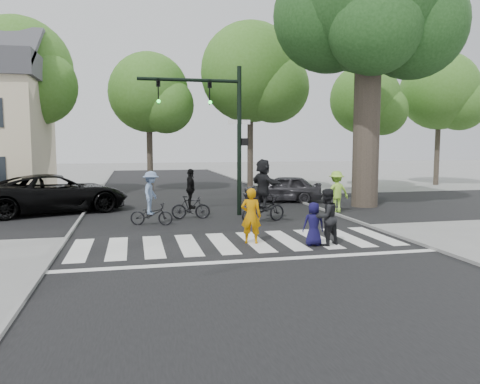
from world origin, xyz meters
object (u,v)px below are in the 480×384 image
object	(u,v)px
cyclist_right	(263,194)
car_grey	(282,189)
car_suv	(56,193)
cyclist_left	(151,202)
pedestrian_woman	(251,216)
cyclist_mid	(191,198)
traffic_signal	(219,119)
pedestrian_adult	(326,217)
pedestrian_child	(314,224)
eucalyptus	(369,7)

from	to	relation	value
cyclist_right	car_grey	world-z (taller)	cyclist_right
cyclist_right	car_suv	bearing A→B (deg)	151.65
cyclist_left	cyclist_right	world-z (taller)	cyclist_right
pedestrian_woman	car_suv	world-z (taller)	car_suv
cyclist_left	cyclist_mid	distance (m)	1.92
traffic_signal	cyclist_mid	bearing A→B (deg)	-157.62
cyclist_left	car_grey	bearing A→B (deg)	39.14
pedestrian_adult	cyclist_right	distance (m)	4.33
pedestrian_woman	cyclist_right	xyz separation A→B (m)	(1.36, 3.53, 0.23)
car_grey	cyclist_right	bearing A→B (deg)	-6.60
pedestrian_child	pedestrian_adult	distance (m)	0.42
cyclist_mid	traffic_signal	bearing A→B (deg)	22.38
cyclist_right	car_suv	distance (m)	9.02
pedestrian_woman	pedestrian_child	size ratio (longest dim) A/B	1.30
car_grey	cyclist_left	bearing A→B (deg)	-32.88
cyclist_left	cyclist_mid	xyz separation A→B (m)	(1.55, 1.12, -0.04)
pedestrian_child	cyclist_left	bearing A→B (deg)	-40.49
traffic_signal	pedestrian_adult	distance (m)	7.15
traffic_signal	cyclist_left	world-z (taller)	traffic_signal
pedestrian_child	cyclist_mid	bearing A→B (deg)	-58.01
pedestrian_child	cyclist_mid	world-z (taller)	cyclist_mid
traffic_signal	pedestrian_adult	bearing A→B (deg)	-71.70
pedestrian_woman	cyclist_left	xyz separation A→B (m)	(-2.74, 3.77, 0.03)
cyclist_right	cyclist_left	bearing A→B (deg)	176.64
pedestrian_adult	cyclist_right	bearing A→B (deg)	-103.67
pedestrian_adult	cyclist_mid	size ratio (longest dim) A/B	0.84
pedestrian_child	cyclist_left	xyz separation A→B (m)	(-4.41, 4.48, 0.21)
traffic_signal	car_grey	bearing A→B (deg)	44.22
pedestrian_child	car_suv	distance (m)	11.86
cyclist_mid	cyclist_right	world-z (taller)	cyclist_right
car_grey	eucalyptus	bearing A→B (deg)	71.73
traffic_signal	cyclist_right	xyz separation A→B (m)	(1.34, -1.86, -2.84)
car_grey	cyclist_mid	bearing A→B (deg)	-31.93
eucalyptus	pedestrian_adult	size ratio (longest dim) A/B	7.87
pedestrian_adult	cyclist_left	world-z (taller)	cyclist_left
eucalyptus	cyclist_left	bearing A→B (deg)	-162.75
traffic_signal	pedestrian_woman	size ratio (longest dim) A/B	3.65
cyclist_mid	pedestrian_adult	bearing A→B (deg)	-60.12
pedestrian_woman	car_grey	distance (m)	10.05
eucalyptus	cyclist_right	xyz separation A→B (m)	(-5.84, -3.33, -8.03)
cyclist_right	car_grey	size ratio (longest dim) A/B	0.60
pedestrian_woman	car_suv	xyz separation A→B (m)	(-6.57, 7.81, 0.00)
car_grey	pedestrian_woman	bearing A→B (deg)	-5.28
cyclist_right	car_suv	size ratio (longest dim) A/B	0.40
cyclist_left	cyclist_mid	bearing A→B (deg)	35.79
cyclist_left	cyclist_right	size ratio (longest dim) A/B	0.83
cyclist_left	car_grey	size ratio (longest dim) A/B	0.50
pedestrian_child	pedestrian_adult	xyz separation A→B (m)	(0.37, -0.02, 0.19)
eucalyptus	cyclist_left	world-z (taller)	eucalyptus
pedestrian_child	car_suv	world-z (taller)	car_suv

